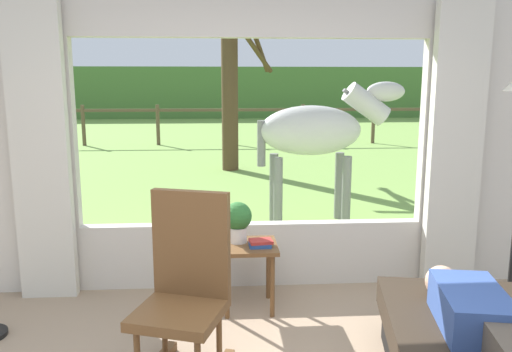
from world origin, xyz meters
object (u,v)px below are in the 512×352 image
(side_table, at_px, (249,256))
(potted_plant, at_px, (238,219))
(pasture_tree, at_px, (231,86))
(reclining_person, at_px, (490,327))
(horse, at_px, (317,132))
(book_stack, at_px, (260,243))
(rocking_chair, at_px, (185,289))

(side_table, xyz_separation_m, potted_plant, (-0.08, 0.06, 0.28))
(pasture_tree, bearing_deg, reclining_person, -81.33)
(horse, height_order, pasture_tree, pasture_tree)
(book_stack, bearing_deg, reclining_person, -51.91)
(potted_plant, bearing_deg, rocking_chair, -109.66)
(rocking_chair, relative_size, horse, 0.62)
(rocking_chair, xyz_separation_m, side_table, (0.42, 0.90, -0.12))
(side_table, relative_size, pasture_tree, 0.15)
(rocking_chair, height_order, pasture_tree, pasture_tree)
(side_table, relative_size, book_stack, 2.79)
(potted_plant, bearing_deg, pasture_tree, 89.32)
(potted_plant, relative_size, book_stack, 1.72)
(reclining_person, distance_m, book_stack, 1.74)
(reclining_person, distance_m, side_table, 1.84)
(potted_plant, distance_m, book_stack, 0.26)
(pasture_tree, bearing_deg, potted_plant, -90.68)
(reclining_person, bearing_deg, side_table, 139.86)
(rocking_chair, distance_m, pasture_tree, 7.22)
(book_stack, relative_size, pasture_tree, 0.05)
(rocking_chair, bearing_deg, reclining_person, -0.17)
(reclining_person, bearing_deg, rocking_chair, 172.21)
(potted_plant, distance_m, pasture_tree, 6.24)
(pasture_tree, bearing_deg, side_table, -89.94)
(horse, bearing_deg, book_stack, -23.20)
(reclining_person, height_order, rocking_chair, rocking_chair)
(reclining_person, relative_size, side_table, 2.76)
(reclining_person, bearing_deg, horse, 103.79)
(side_table, bearing_deg, book_stack, -33.66)
(reclining_person, height_order, pasture_tree, pasture_tree)
(side_table, relative_size, horse, 0.29)
(reclining_person, relative_size, potted_plant, 4.48)
(rocking_chair, relative_size, potted_plant, 3.50)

